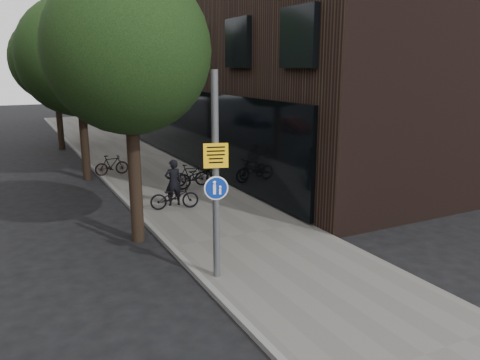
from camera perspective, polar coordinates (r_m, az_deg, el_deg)
ground at (r=11.13m, az=7.55°, el=-12.57°), size 120.00×120.00×0.00m
sidewalk at (r=19.73m, az=-8.48°, el=-0.67°), size 4.50×60.00×0.12m
curb_edge at (r=19.16m, az=-14.86°, el=-1.40°), size 0.15×60.00×0.13m
building_right_dark_brick at (r=33.61m, az=-1.89°, el=20.69°), size 12.00×40.00×18.00m
street_tree_near at (r=13.20m, az=-13.28°, el=14.24°), size 4.40×4.40×7.50m
street_tree_mid at (r=21.54m, az=-18.99°, el=13.54°), size 5.00×5.00×7.80m
street_tree_far at (r=30.47m, az=-21.59°, el=13.16°), size 5.00×5.00×7.80m
signpost at (r=10.42m, az=-2.99°, el=0.37°), size 0.53×0.20×4.72m
pedestrian at (r=16.54m, az=-8.13°, el=-0.30°), size 0.63×0.45×1.64m
parked_bike_facade_near at (r=18.82m, az=-5.14°, el=0.48°), size 1.95×0.84×1.00m
parked_bike_facade_far at (r=19.19m, az=-6.04°, el=0.59°), size 1.57×0.76×0.91m
parked_bike_curb_near at (r=16.20m, az=-8.00°, el=-2.01°), size 1.74×0.91×0.87m
parked_bike_curb_far at (r=21.87m, az=-15.38°, el=1.78°), size 1.52×0.47×0.91m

